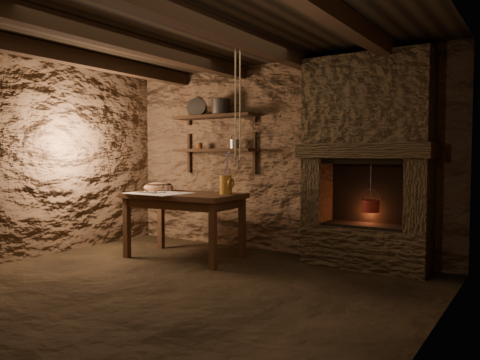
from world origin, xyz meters
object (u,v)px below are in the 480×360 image
Objects in this scene: wooden_bowl at (159,187)px; iron_stockpot at (221,108)px; red_pot at (370,205)px; stoneware_jug at (226,176)px; work_table at (184,223)px.

wooden_bowl is 1.33m from iron_stockpot.
red_pot is at bearing 12.81° from wooden_bowl.
iron_stockpot is 2.38m from red_pot.
red_pot is (1.53, 0.53, -0.30)m from stoneware_jug.
stoneware_jug is 0.94× the size of red_pot.
work_table is 2.80× the size of stoneware_jug.
stoneware_jug is at bearing -50.08° from iron_stockpot.
work_table is 2.62× the size of red_pot.
iron_stockpot reaches higher than stoneware_jug.
wooden_bowl is (-1.01, -0.05, -0.17)m from stoneware_jug.
work_table is 0.65m from wooden_bowl.
wooden_bowl reaches higher than work_table.
wooden_bowl is at bearing -123.96° from iron_stockpot.
red_pot is (2.04, 0.67, 0.28)m from work_table.
stoneware_jug is at bearing 11.57° from work_table.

